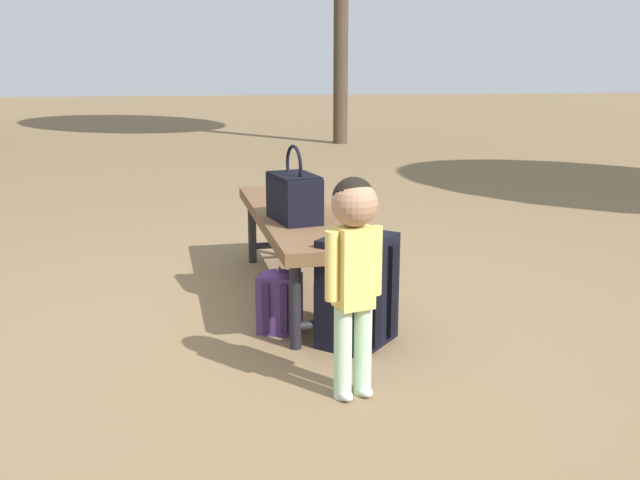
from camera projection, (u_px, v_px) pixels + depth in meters
The scene contains 6 objects.
ground_plane at pixel (279, 344), 3.27m from camera, with size 40.00×40.00×0.00m, color brown.
park_bench at pixel (296, 223), 3.82m from camera, with size 1.63×0.54×0.45m.
handbag at pixel (294, 195), 3.58m from camera, with size 0.36×0.26×0.37m.
child_standing at pixel (354, 254), 2.64m from camera, with size 0.17×0.22×0.82m.
backpack_large at pixel (357, 283), 3.22m from camera, with size 0.41×0.39×0.55m.
backpack_small at pixel (280, 299), 3.37m from camera, with size 0.20×0.22×0.31m.
Camera 1 is at (3.06, -0.21, 1.24)m, focal length 41.86 mm.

